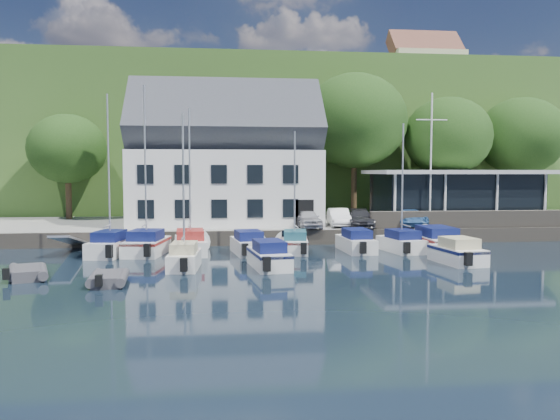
% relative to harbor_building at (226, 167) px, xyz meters
% --- Properties ---
extents(ground, '(180.00, 180.00, 0.00)m').
position_rel_harbor_building_xyz_m(ground, '(7.00, -16.50, -5.35)').
color(ground, black).
rests_on(ground, ground).
extents(quay, '(60.00, 13.00, 1.00)m').
position_rel_harbor_building_xyz_m(quay, '(7.00, 1.00, -4.85)').
color(quay, gray).
rests_on(quay, ground).
extents(quay_face, '(60.00, 0.30, 1.00)m').
position_rel_harbor_building_xyz_m(quay_face, '(7.00, -5.50, -4.85)').
color(quay_face, '#5E564B').
rests_on(quay_face, ground).
extents(hillside, '(160.00, 75.00, 16.00)m').
position_rel_harbor_building_xyz_m(hillside, '(7.00, 45.50, 2.65)').
color(hillside, '#2A491B').
rests_on(hillside, ground).
extents(field_patch, '(50.00, 30.00, 0.30)m').
position_rel_harbor_building_xyz_m(field_patch, '(15.00, 53.50, 10.80)').
color(field_patch, '#515F2F').
rests_on(field_patch, hillside).
extents(farmhouse, '(10.40, 7.00, 8.20)m').
position_rel_harbor_building_xyz_m(farmhouse, '(29.00, 35.50, 14.75)').
color(farmhouse, '#C1B894').
rests_on(farmhouse, hillside).
extents(harbor_building, '(14.40, 8.20, 8.70)m').
position_rel_harbor_building_xyz_m(harbor_building, '(0.00, 0.00, 0.00)').
color(harbor_building, silver).
rests_on(harbor_building, quay).
extents(club_pavilion, '(13.20, 7.20, 4.10)m').
position_rel_harbor_building_xyz_m(club_pavilion, '(18.00, -0.50, -2.30)').
color(club_pavilion, black).
rests_on(club_pavilion, quay).
extents(seawall, '(18.00, 0.50, 1.20)m').
position_rel_harbor_building_xyz_m(seawall, '(19.00, -5.10, -3.75)').
color(seawall, '#5E564B').
rests_on(seawall, quay).
extents(gangway, '(1.20, 6.00, 1.40)m').
position_rel_harbor_building_xyz_m(gangway, '(-9.50, -7.50, -5.35)').
color(gangway, silver).
rests_on(gangway, ground).
extents(car_silver, '(1.94, 4.01, 1.32)m').
position_rel_harbor_building_xyz_m(car_silver, '(5.67, -4.07, -3.69)').
color(car_silver, '#BBBBC0').
rests_on(car_silver, quay).
extents(car_white, '(1.71, 4.07, 1.31)m').
position_rel_harbor_building_xyz_m(car_white, '(8.15, -3.13, -3.70)').
color(car_white, white).
rests_on(car_white, quay).
extents(car_dgrey, '(2.29, 4.49, 1.25)m').
position_rel_harbor_building_xyz_m(car_dgrey, '(9.55, -3.89, -3.73)').
color(car_dgrey, '#2A2A2F').
rests_on(car_dgrey, quay).
extents(car_blue, '(2.16, 4.11, 1.34)m').
position_rel_harbor_building_xyz_m(car_blue, '(13.28, -3.87, -3.68)').
color(car_blue, '#2F5A90').
rests_on(car_blue, quay).
extents(flagpole, '(2.31, 0.20, 9.62)m').
position_rel_harbor_building_xyz_m(flagpole, '(14.74, -3.91, 0.46)').
color(flagpole, silver).
rests_on(flagpole, quay).
extents(tree_0, '(6.43, 6.43, 8.78)m').
position_rel_harbor_building_xyz_m(tree_0, '(-13.13, 5.30, 0.04)').
color(tree_0, '#15330F').
rests_on(tree_0, quay).
extents(tree_2, '(7.40, 7.40, 10.11)m').
position_rel_harbor_building_xyz_m(tree_2, '(4.42, 5.14, 0.70)').
color(tree_2, '#15330F').
rests_on(tree_2, quay).
extents(tree_3, '(9.18, 9.18, 12.55)m').
position_rel_harbor_building_xyz_m(tree_3, '(11.26, 5.05, 1.92)').
color(tree_3, '#15330F').
rests_on(tree_3, quay).
extents(tree_4, '(7.75, 7.75, 10.59)m').
position_rel_harbor_building_xyz_m(tree_4, '(19.71, 4.85, 0.95)').
color(tree_4, '#15330F').
rests_on(tree_4, quay).
extents(tree_5, '(7.89, 7.89, 10.78)m').
position_rel_harbor_building_xyz_m(tree_5, '(27.08, 5.74, 1.04)').
color(tree_5, '#15330F').
rests_on(tree_5, quay).
extents(boat_r1_0, '(2.80, 5.96, 9.17)m').
position_rel_harbor_building_xyz_m(boat_r1_0, '(-6.91, -9.10, -0.77)').
color(boat_r1_0, silver).
rests_on(boat_r1_0, ground).
extents(boat_r1_1, '(3.05, 5.93, 9.20)m').
position_rel_harbor_building_xyz_m(boat_r1_1, '(-4.83, -8.93, -0.75)').
color(boat_r1_1, silver).
rests_on(boat_r1_1, ground).
extents(boat_r1_2, '(2.53, 6.38, 8.99)m').
position_rel_harbor_building_xyz_m(boat_r1_2, '(-2.23, -8.68, -0.85)').
color(boat_r1_2, silver).
rests_on(boat_r1_2, ground).
extents(boat_r1_3, '(2.63, 5.53, 1.43)m').
position_rel_harbor_building_xyz_m(boat_r1_3, '(1.28, -9.14, -4.64)').
color(boat_r1_3, silver).
rests_on(boat_r1_3, ground).
extents(boat_r1_4, '(2.40, 5.63, 8.32)m').
position_rel_harbor_building_xyz_m(boat_r1_4, '(4.15, -8.84, -1.19)').
color(boat_r1_4, silver).
rests_on(boat_r1_4, ground).
extents(boat_r1_5, '(2.06, 5.84, 1.43)m').
position_rel_harbor_building_xyz_m(boat_r1_5, '(7.99, -8.93, -4.63)').
color(boat_r1_5, silver).
rests_on(boat_r1_5, ground).
extents(boat_r1_6, '(2.84, 5.48, 8.45)m').
position_rel_harbor_building_xyz_m(boat_r1_6, '(10.81, -9.32, -1.12)').
color(boat_r1_6, silver).
rests_on(boat_r1_6, ground).
extents(boat_r1_7, '(2.52, 7.25, 1.57)m').
position_rel_harbor_building_xyz_m(boat_r1_7, '(12.95, -9.32, -4.56)').
color(boat_r1_7, silver).
rests_on(boat_r1_7, ground).
extents(boat_r2_1, '(1.86, 4.81, 8.40)m').
position_rel_harbor_building_xyz_m(boat_r2_1, '(-2.24, -14.02, -1.15)').
color(boat_r2_1, silver).
rests_on(boat_r2_1, ground).
extents(boat_r2_2, '(2.54, 5.72, 1.45)m').
position_rel_harbor_building_xyz_m(boat_r2_2, '(2.10, -14.16, -4.62)').
color(boat_r2_2, silver).
rests_on(boat_r2_2, ground).
extents(boat_r2_4, '(2.57, 5.04, 1.44)m').
position_rel_harbor_building_xyz_m(boat_r2_4, '(12.37, -13.93, -4.63)').
color(boat_r2_4, silver).
rests_on(boat_r2_4, ground).
extents(dinghy_0, '(2.71, 3.46, 0.71)m').
position_rel_harbor_building_xyz_m(dinghy_0, '(-9.36, -15.75, -5.00)').
color(dinghy_0, '#3B3A3F').
rests_on(dinghy_0, ground).
extents(dinghy_1, '(1.97, 2.99, 0.66)m').
position_rel_harbor_building_xyz_m(dinghy_1, '(-5.32, -17.56, -5.02)').
color(dinghy_1, '#3B3A3F').
rests_on(dinghy_1, ground).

